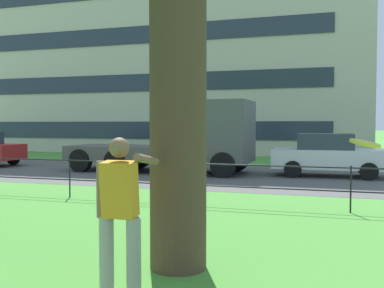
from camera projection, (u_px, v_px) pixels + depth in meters
name	position (u px, v px, depth m)	size (l,w,h in m)	color
street_strip	(198.00, 174.00, 16.42)	(80.00, 7.98, 0.01)	#565454
park_fence	(130.00, 174.00, 10.69)	(30.53, 0.04, 1.00)	black
person_thrower	(120.00, 210.00, 4.75)	(0.51, 0.77, 1.73)	gray
frisbee	(365.00, 143.00, 3.88)	(0.35, 0.35, 0.08)	yellow
flatbed_truck_center	(185.00, 141.00, 16.87)	(7.37, 2.61, 2.75)	#4C4C51
car_white_far_left	(329.00, 155.00, 15.69)	(4.01, 1.82, 1.54)	silver
apartment_building_background	(174.00, 27.00, 33.16)	(27.58, 12.24, 18.43)	beige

